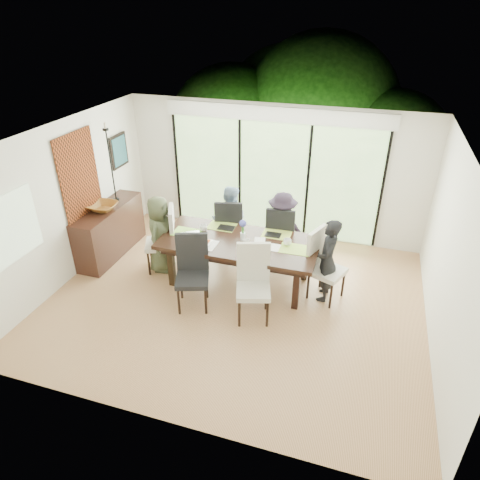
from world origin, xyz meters
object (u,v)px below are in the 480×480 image
(chair_far_right, at_px, (282,234))
(vase, at_px, (243,236))
(table_top, at_px, (239,242))
(chair_right_end, at_px, (328,266))
(laptop, at_px, (190,235))
(sideboard, at_px, (110,231))
(person_right_end, at_px, (327,261))
(cup_b, at_px, (246,242))
(chair_far_left, at_px, (230,226))
(person_left_end, at_px, (160,234))
(chair_left_end, at_px, (160,239))
(bowl, at_px, (103,207))
(person_far_left, at_px, (230,222))
(person_far_right, at_px, (282,229))
(cup_c, at_px, (287,242))
(cup_a, at_px, (203,228))
(chair_near_right, at_px, (253,285))
(chair_near_left, at_px, (192,274))

(chair_far_right, bearing_deg, vase, 55.21)
(table_top, relative_size, chair_right_end, 2.18)
(laptop, relative_size, sideboard, 0.21)
(table_top, distance_m, vase, 0.12)
(person_right_end, height_order, cup_b, person_right_end)
(chair_far_left, height_order, person_left_end, person_left_end)
(laptop, height_order, cup_b, cup_b)
(chair_left_end, distance_m, bowl, 1.24)
(sideboard, bearing_deg, person_far_left, 15.81)
(person_far_right, relative_size, cup_c, 10.40)
(person_far_right, height_order, cup_a, person_far_right)
(chair_left_end, xyz_separation_m, person_left_end, (0.02, 0.00, 0.11))
(chair_right_end, distance_m, chair_near_right, 1.33)
(chair_far_left, distance_m, cup_c, 1.48)
(bowl, bearing_deg, person_far_right, 12.74)
(chair_near_right, xyz_separation_m, cup_c, (0.30, 0.97, 0.27))
(vase, height_order, laptop, vase)
(chair_near_left, bearing_deg, chair_far_right, 39.77)
(table_top, height_order, chair_left_end, chair_left_end)
(laptop, distance_m, bowl, 1.83)
(chair_left_end, xyz_separation_m, laptop, (0.65, -0.10, 0.24))
(vase, xyz_separation_m, bowl, (-2.71, 0.05, 0.14))
(chair_far_right, relative_size, bowl, 2.36)
(chair_far_right, height_order, cup_a, chair_far_right)
(table_top, height_order, person_right_end, person_right_end)
(chair_right_end, relative_size, chair_near_left, 1.00)
(chair_right_end, bearing_deg, person_far_left, 88.22)
(person_left_end, relative_size, cup_c, 10.40)
(chair_left_end, height_order, sideboard, chair_left_end)
(chair_near_right, distance_m, sideboard, 3.34)
(chair_near_right, bearing_deg, person_right_end, 24.70)
(chair_near_left, distance_m, cup_a, 1.08)
(chair_far_left, bearing_deg, person_left_end, 26.56)
(person_left_end, xyz_separation_m, laptop, (0.63, -0.10, 0.13))
(chair_far_left, relative_size, chair_far_right, 1.00)
(chair_far_right, bearing_deg, cup_c, 105.65)
(chair_left_end, xyz_separation_m, cup_a, (0.80, 0.15, 0.27))
(chair_left_end, bearing_deg, cup_a, 77.17)
(chair_far_right, distance_m, bowl, 3.33)
(table_top, height_order, cup_b, cup_b)
(chair_right_end, xyz_separation_m, laptop, (-2.35, -0.10, 0.24))
(chair_near_left, bearing_deg, chair_right_end, 4.69)
(chair_near_right, relative_size, person_right_end, 0.85)
(chair_right_end, bearing_deg, vase, 109.30)
(chair_right_end, bearing_deg, chair_near_left, 134.79)
(chair_far_left, relative_size, person_right_end, 0.85)
(chair_left_end, height_order, chair_right_end, same)
(sideboard, bearing_deg, person_left_end, -9.78)
(table_top, height_order, sideboard, sideboard)
(chair_far_left, relative_size, cup_c, 8.87)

